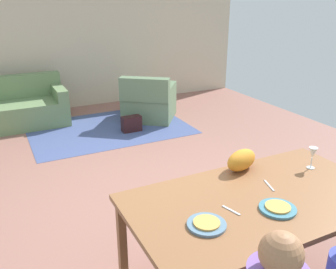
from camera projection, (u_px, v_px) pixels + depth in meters
The scene contains 15 objects.
ground_plane at pixel (129, 176), 4.53m from camera, with size 7.49×6.53×0.02m, color #926155.
back_wall at pixel (64, 38), 6.81m from camera, with size 7.49×0.10×2.70m, color beige.
dining_table at pixel (259, 205), 2.60m from camera, with size 1.91×1.04×0.76m.
plate_near_man at pixel (207, 225), 2.26m from camera, with size 0.25×0.25×0.02m, color slate.
pizza_near_man at pixel (207, 223), 2.25m from camera, with size 0.17×0.17×0.01m, color gold.
plate_near_child at pixel (278, 209), 2.42m from camera, with size 0.25×0.25×0.02m, color teal.
pizza_near_child at pixel (278, 207), 2.42m from camera, with size 0.17×0.17×0.01m, color gold.
wine_glass at pixel (313, 154), 2.97m from camera, with size 0.07×0.07×0.19m.
fork at pixel (231, 210), 2.42m from camera, with size 0.02×0.15×0.01m, color silver.
knife at pixel (269, 185), 2.73m from camera, with size 0.01×0.17×0.01m, color silver.
cat at pixel (241, 160), 2.96m from camera, with size 0.32×0.16×0.17m, color orange.
area_rug at pixel (109, 128), 6.11m from camera, with size 2.60×1.80×0.01m, color #445386.
couch at pixel (16, 108), 6.15m from camera, with size 1.64×0.86×0.82m.
armchair at pixel (149, 102), 6.47m from camera, with size 1.20×1.20×0.82m.
handbag at pixel (131, 124), 5.94m from camera, with size 0.32×0.16×0.26m, color black.
Camera 1 is at (-1.36, -3.17, 2.11)m, focal length 38.54 mm.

